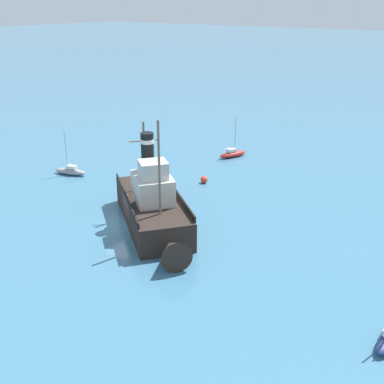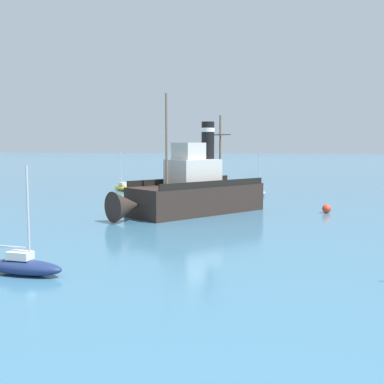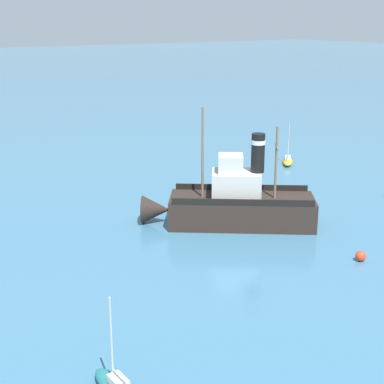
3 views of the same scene
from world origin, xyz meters
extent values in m
plane|color=teal|center=(0.00, 0.00, 0.00)|extent=(600.00, 600.00, 0.00)
cube|color=#2D231E|center=(-1.62, 2.01, 1.20)|extent=(10.84, 12.18, 2.40)
cone|color=#2D231E|center=(2.79, 7.70, 1.20)|extent=(3.33, 3.34, 2.35)
cube|color=beige|center=(-1.32, 2.41, 3.50)|extent=(4.82, 5.00, 2.20)
cube|color=beige|center=(-1.01, 2.80, 5.30)|extent=(2.96, 2.93, 1.40)
cylinder|color=black|center=(-2.36, 1.07, 6.20)|extent=(1.10, 1.10, 3.20)
cylinder|color=silver|center=(-2.36, 1.07, 7.10)|extent=(1.16, 1.16, 0.35)
cylinder|color=#75604C|center=(0.40, 4.62, 6.15)|extent=(0.20, 0.20, 7.50)
cylinder|color=#75604C|center=(-3.28, -0.12, 5.40)|extent=(0.20, 0.20, 6.00)
cylinder|color=#75604C|center=(-3.28, -0.12, 6.72)|extent=(2.13, 1.69, 0.12)
cube|color=black|center=(-3.33, 3.34, 2.65)|extent=(7.09, 9.08, 0.50)
cube|color=black|center=(0.08, 0.69, 2.65)|extent=(7.09, 9.08, 0.50)
ellipsoid|color=gray|center=(-5.97, -13.62, 0.35)|extent=(2.11, 3.96, 0.70)
cube|color=silver|center=(-6.02, -13.42, 0.88)|extent=(0.92, 1.23, 0.36)
cylinder|color=#B7B7BC|center=(-5.88, -13.90, 2.80)|extent=(0.10, 0.10, 4.20)
cylinder|color=#B7B7BC|center=(-6.13, -13.04, 1.25)|extent=(0.57, 1.75, 0.08)
ellipsoid|color=navy|center=(2.28, 22.99, 0.35)|extent=(3.88, 1.43, 0.70)
cube|color=silver|center=(2.48, 22.97, 0.88)|extent=(1.15, 0.74, 0.36)
cylinder|color=#B7B7BC|center=(1.98, 23.02, 2.80)|extent=(0.10, 0.10, 4.20)
cylinder|color=#B7B7BC|center=(2.88, 22.94, 1.25)|extent=(1.80, 0.24, 0.08)
ellipsoid|color=gold|center=(11.59, -15.94, 0.35)|extent=(3.51, 3.42, 0.70)
cube|color=silver|center=(11.45, -15.81, 0.88)|extent=(1.24, 1.22, 0.36)
cylinder|color=#B7B7BC|center=(11.81, -16.15, 2.80)|extent=(0.10, 0.10, 4.20)
cylinder|color=#B7B7BC|center=(11.16, -15.53, 1.25)|extent=(1.36, 1.30, 0.08)
sphere|color=red|center=(-12.49, -0.08, 0.38)|extent=(0.76, 0.76, 0.76)
camera|label=1|loc=(26.84, 26.87, 18.04)|focal=45.00mm
camera|label=2|loc=(-9.28, 42.16, 5.81)|focal=45.00mm
camera|label=3|loc=(-37.57, 32.11, 16.84)|focal=55.00mm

